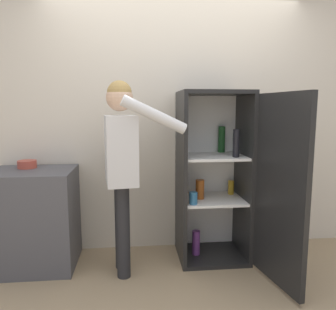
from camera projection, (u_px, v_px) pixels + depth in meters
name	position (u px, v px, depth m)	size (l,w,h in m)	color
ground_plane	(188.00, 295.00, 2.54)	(12.00, 12.00, 0.00)	tan
wall_back	(173.00, 125.00, 3.33)	(7.00, 0.06, 2.55)	beige
refrigerator	(225.00, 179.00, 3.02)	(0.80, 1.19, 1.60)	black
person	(122.00, 154.00, 2.77)	(0.69, 0.59, 1.67)	#262628
counter	(34.00, 219.00, 2.97)	(0.73, 0.59, 0.89)	#4C4C51
bowl	(27.00, 164.00, 3.01)	(0.17, 0.17, 0.07)	#B24738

